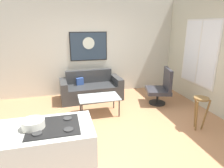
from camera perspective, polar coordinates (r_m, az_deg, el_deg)
ground at (r=4.07m, az=-0.47°, el=-13.71°), size 6.40×6.40×0.04m
back_wall at (r=5.91m, az=-6.25°, el=10.59°), size 6.40×0.05×2.80m
right_wall at (r=5.10m, az=28.79°, el=7.54°), size 0.05×6.40×2.80m
couch at (r=5.61m, az=-6.19°, el=-1.57°), size 1.75×0.89×0.78m
coffee_table at (r=4.57m, az=-3.86°, el=-4.24°), size 0.95×0.58×0.44m
armchair at (r=5.32m, az=14.34°, el=-1.07°), size 0.75×0.76×0.97m
bar_stool at (r=4.27m, az=24.56°, el=-5.89°), size 0.34×0.33×0.69m
kitchen_counter at (r=2.73m, az=-21.74°, el=-20.57°), size 1.45×0.70×0.93m
mixing_bowl at (r=2.47m, az=-22.16°, el=-10.93°), size 0.26×0.26×0.11m
wall_painting at (r=5.86m, az=-6.88°, el=10.95°), size 1.10×0.03×0.84m
window at (r=5.53m, az=24.27°, el=8.33°), size 0.03×1.30×1.67m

